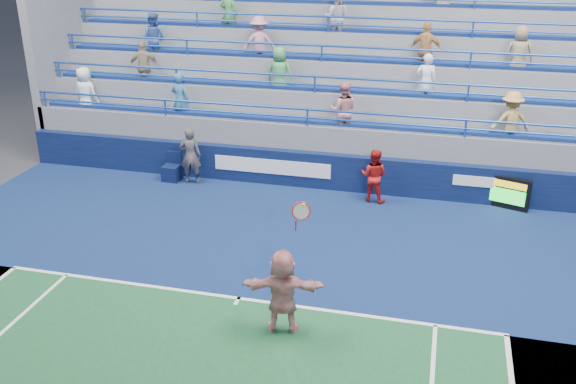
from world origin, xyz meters
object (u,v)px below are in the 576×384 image
(serve_speed_board, at_px, (505,192))
(tennis_player, at_px, (283,291))
(line_judge, at_px, (190,156))
(ball_girl, at_px, (374,176))
(judge_chair, at_px, (172,172))

(serve_speed_board, height_order, tennis_player, tennis_player)
(line_judge, bearing_deg, tennis_player, 112.37)
(serve_speed_board, relative_size, ball_girl, 0.84)
(tennis_player, bearing_deg, serve_speed_board, 57.45)
(judge_chair, relative_size, tennis_player, 0.32)
(serve_speed_board, distance_m, ball_girl, 3.67)
(serve_speed_board, height_order, judge_chair, serve_speed_board)
(serve_speed_board, distance_m, line_judge, 9.20)
(judge_chair, bearing_deg, ball_girl, -0.88)
(line_judge, xyz_separation_m, ball_girl, (5.56, -0.06, -0.10))
(judge_chair, relative_size, ball_girl, 0.57)
(tennis_player, height_order, line_judge, tennis_player)
(serve_speed_board, relative_size, line_judge, 0.74)
(serve_speed_board, xyz_separation_m, judge_chair, (-9.85, -0.33, -0.18))
(line_judge, distance_m, ball_girl, 5.56)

